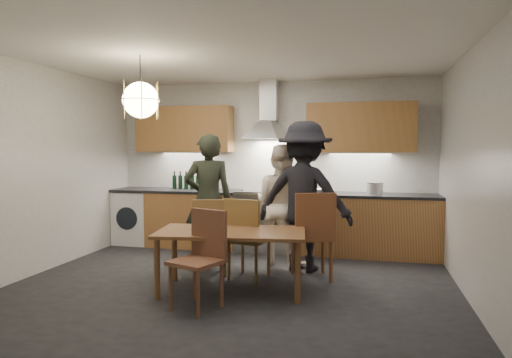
% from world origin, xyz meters
% --- Properties ---
extents(ground, '(5.00, 5.00, 0.00)m').
position_xyz_m(ground, '(0.00, 0.00, 0.00)').
color(ground, black).
rests_on(ground, ground).
extents(room_shell, '(5.02, 4.52, 2.61)m').
position_xyz_m(room_shell, '(0.00, 0.00, 1.71)').
color(room_shell, white).
rests_on(room_shell, ground).
extents(counter_run, '(5.00, 0.62, 0.90)m').
position_xyz_m(counter_run, '(0.02, 1.95, 0.45)').
color(counter_run, '#BA7F47').
rests_on(counter_run, ground).
extents(range_stove, '(0.90, 0.60, 0.92)m').
position_xyz_m(range_stove, '(0.00, 1.94, 0.44)').
color(range_stove, silver).
rests_on(range_stove, ground).
extents(wall_fixtures, '(4.30, 0.54, 1.10)m').
position_xyz_m(wall_fixtures, '(0.00, 2.07, 1.87)').
color(wall_fixtures, '#BB8447').
rests_on(wall_fixtures, ground).
extents(pendant_lamp, '(0.43, 0.43, 0.70)m').
position_xyz_m(pendant_lamp, '(-1.00, -0.10, 2.10)').
color(pendant_lamp, black).
rests_on(pendant_lamp, ground).
extents(dining_table, '(1.68, 1.00, 0.67)m').
position_xyz_m(dining_table, '(0.05, -0.12, 0.59)').
color(dining_table, brown).
rests_on(dining_table, ground).
extents(chair_back_left, '(0.55, 0.55, 0.95)m').
position_xyz_m(chair_back_left, '(-0.37, 0.41, 0.54)').
color(chair_back_left, brown).
rests_on(chair_back_left, ground).
extents(chair_back_mid, '(0.52, 0.52, 0.97)m').
position_xyz_m(chair_back_mid, '(0.10, 0.33, 0.56)').
color(chair_back_mid, brown).
rests_on(chair_back_mid, ground).
extents(chair_back_right, '(0.60, 0.60, 1.05)m').
position_xyz_m(chair_back_right, '(0.87, 0.51, 0.60)').
color(chair_back_right, brown).
rests_on(chair_back_right, ground).
extents(chair_front, '(0.55, 0.55, 0.95)m').
position_xyz_m(chair_front, '(-0.09, -0.62, 0.55)').
color(chair_front, brown).
rests_on(chair_front, ground).
extents(person_left, '(0.75, 0.62, 1.75)m').
position_xyz_m(person_left, '(-0.58, 0.94, 0.87)').
color(person_left, black).
rests_on(person_left, ground).
extents(person_mid, '(0.95, 0.85, 1.61)m').
position_xyz_m(person_mid, '(0.37, 1.18, 0.81)').
color(person_mid, white).
rests_on(person_mid, ground).
extents(person_right, '(1.32, 0.88, 1.90)m').
position_xyz_m(person_right, '(0.70, 0.96, 0.95)').
color(person_right, black).
rests_on(person_right, ground).
extents(mixing_bowl, '(0.35, 0.35, 0.07)m').
position_xyz_m(mixing_bowl, '(0.88, 1.85, 0.94)').
color(mixing_bowl, '#B8B8BC').
rests_on(mixing_bowl, counter_run).
extents(stock_pot, '(0.28, 0.28, 0.16)m').
position_xyz_m(stock_pot, '(1.59, 1.96, 0.98)').
color(stock_pot, silver).
rests_on(stock_pot, counter_run).
extents(wine_bottles, '(0.67, 0.07, 0.28)m').
position_xyz_m(wine_bottles, '(-1.25, 2.04, 1.04)').
color(wine_bottles, black).
rests_on(wine_bottles, counter_run).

